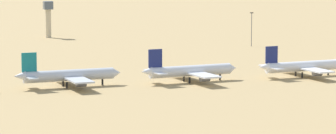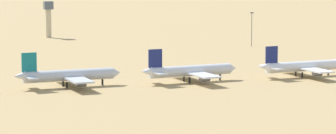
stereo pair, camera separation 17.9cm
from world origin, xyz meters
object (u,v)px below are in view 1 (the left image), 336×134
at_px(parked_jet_teal_2, 68,75).
at_px(light_pole_mid, 252,27).
at_px(control_tower, 48,16).
at_px(parked_jet_navy_3, 190,71).
at_px(parked_jet_navy_4, 301,66).

bearing_deg(parked_jet_teal_2, light_pole_mid, 38.81).
distance_m(parked_jet_teal_2, control_tower, 197.55).
bearing_deg(parked_jet_teal_2, parked_jet_navy_3, -6.06).
xyz_separation_m(parked_jet_navy_4, control_tower, (-63.49, 197.10, 8.52)).
relative_size(control_tower, light_pole_mid, 1.18).
height_order(parked_jet_navy_4, light_pole_mid, light_pole_mid).
relative_size(parked_jet_navy_4, control_tower, 1.85).
xyz_separation_m(parked_jet_navy_3, control_tower, (-16.16, 196.95, 8.36)).
bearing_deg(parked_jet_teal_2, control_tower, 77.42).
distance_m(parked_jet_navy_3, light_pole_mid, 137.33).
height_order(parked_jet_teal_2, parked_jet_navy_3, parked_jet_teal_2).
height_order(parked_jet_navy_3, light_pole_mid, light_pole_mid).
relative_size(parked_jet_navy_3, control_tower, 1.92).
bearing_deg(light_pole_mid, control_tower, 138.09).
xyz_separation_m(parked_jet_navy_4, light_pole_mid, (28.62, 114.42, 6.00)).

